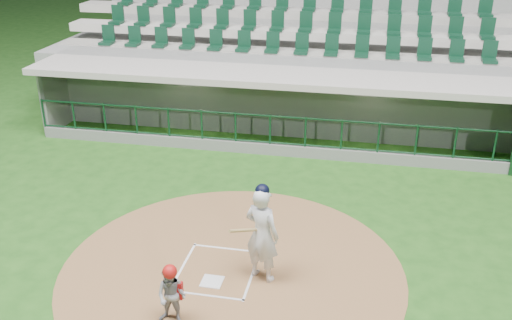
{
  "coord_description": "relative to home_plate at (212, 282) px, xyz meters",
  "views": [
    {
      "loc": [
        2.76,
        -9.87,
        6.99
      ],
      "look_at": [
        0.24,
        2.6,
        1.3
      ],
      "focal_mm": 40.0,
      "sensor_mm": 36.0,
      "label": 1
    }
  ],
  "objects": [
    {
      "name": "dirt_circle",
      "position": [
        0.3,
        0.5,
        -0.02
      ],
      "size": [
        7.2,
        7.2,
        0.01
      ],
      "primitive_type": "cylinder",
      "color": "brown",
      "rests_on": "ground"
    },
    {
      "name": "batter",
      "position": [
        0.96,
        0.36,
        1.04
      ],
      "size": [
        0.98,
        1.01,
        2.13
      ],
      "color": "silver",
      "rests_on": "dirt_circle"
    },
    {
      "name": "home_plate",
      "position": [
        0.0,
        0.0,
        0.0
      ],
      "size": [
        0.43,
        0.43,
        0.02
      ],
      "primitive_type": "cube",
      "color": "silver",
      "rests_on": "dirt_circle"
    },
    {
      "name": "catcher",
      "position": [
        -0.37,
        -1.31,
        0.6
      ],
      "size": [
        0.6,
        0.49,
        1.24
      ],
      "color": "gray",
      "rests_on": "dirt_circle"
    },
    {
      "name": "batter_box_chalk",
      "position": [
        0.0,
        0.4,
        -0.0
      ],
      "size": [
        1.55,
        1.8,
        0.01
      ],
      "color": "white",
      "rests_on": "ground"
    },
    {
      "name": "seating_deck",
      "position": [
        0.0,
        11.61,
        1.4
      ],
      "size": [
        17.0,
        6.72,
        5.15
      ],
      "color": "gray",
      "rests_on": "ground"
    },
    {
      "name": "ground",
      "position": [
        0.0,
        0.7,
        -0.02
      ],
      "size": [
        120.0,
        120.0,
        0.0
      ],
      "primitive_type": "plane",
      "color": "#1D4B15",
      "rests_on": "ground"
    },
    {
      "name": "dugout_structure",
      "position": [
        0.03,
        8.52,
        0.94
      ],
      "size": [
        16.4,
        3.7,
        3.0
      ],
      "color": "slate",
      "rests_on": "ground"
    }
  ]
}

